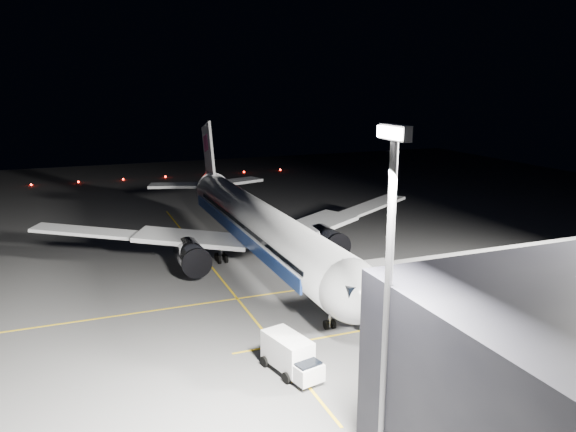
% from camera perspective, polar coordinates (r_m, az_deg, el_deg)
% --- Properties ---
extents(ground, '(200.00, 200.00, 0.00)m').
position_cam_1_polar(ground, '(72.14, -2.85, -4.98)').
color(ground, '#4C4C4F').
rests_on(ground, ground).
extents(guide_line_main, '(0.25, 80.00, 0.01)m').
position_cam_1_polar(guide_line_main, '(63.29, 0.08, -7.65)').
color(guide_line_main, gold).
rests_on(guide_line_main, ground).
extents(guide_line_cross, '(70.00, 0.25, 0.01)m').
position_cam_1_polar(guide_line_cross, '(70.56, -7.49, -5.50)').
color(guide_line_cross, gold).
rests_on(guide_line_cross, ground).
extents(guide_line_side, '(0.25, 40.00, 0.01)m').
position_cam_1_polar(guide_line_side, '(58.02, 13.97, -10.10)').
color(guide_line_side, gold).
rests_on(guide_line_side, ground).
extents(airliner, '(61.48, 54.22, 16.64)m').
position_cam_1_polar(airliner, '(71.66, -3.17, -0.80)').
color(airliner, silver).
rests_on(airliner, ground).
extents(jet_bridge, '(3.60, 34.40, 6.30)m').
position_cam_1_polar(jet_bridge, '(61.27, 20.40, -4.72)').
color(jet_bridge, '#B2B2B7').
rests_on(jet_bridge, ground).
extents(floodlight_mast_south, '(2.40, 0.67, 20.70)m').
position_cam_1_polar(floodlight_mast_south, '(31.23, 10.16, -6.31)').
color(floodlight_mast_south, '#59595E').
rests_on(floodlight_mast_south, ground).
extents(taxiway_lights, '(0.44, 60.44, 0.44)m').
position_cam_1_polar(taxiway_lights, '(140.44, -12.34, 3.92)').
color(taxiway_lights, '#FF140A').
rests_on(taxiway_lights, ground).
extents(service_truck, '(6.24, 3.63, 3.00)m').
position_cam_1_polar(service_truck, '(46.08, 0.33, -13.94)').
color(service_truck, silver).
rests_on(service_truck, ground).
extents(baggage_tug, '(3.25, 2.93, 1.95)m').
position_cam_1_polar(baggage_tug, '(75.59, 2.64, -3.39)').
color(baggage_tug, black).
rests_on(baggage_tug, ground).
extents(safety_cone_a, '(0.37, 0.37, 0.56)m').
position_cam_1_polar(safety_cone_a, '(72.47, 9.29, -4.82)').
color(safety_cone_a, '#E05B09').
rests_on(safety_cone_a, ground).
extents(safety_cone_b, '(0.43, 0.43, 0.65)m').
position_cam_1_polar(safety_cone_b, '(68.09, 1.98, -5.82)').
color(safety_cone_b, '#E05B09').
rests_on(safety_cone_b, ground).
extents(safety_cone_c, '(0.37, 0.37, 0.56)m').
position_cam_1_polar(safety_cone_c, '(74.51, 5.42, -4.19)').
color(safety_cone_c, '#E05B09').
rests_on(safety_cone_c, ground).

